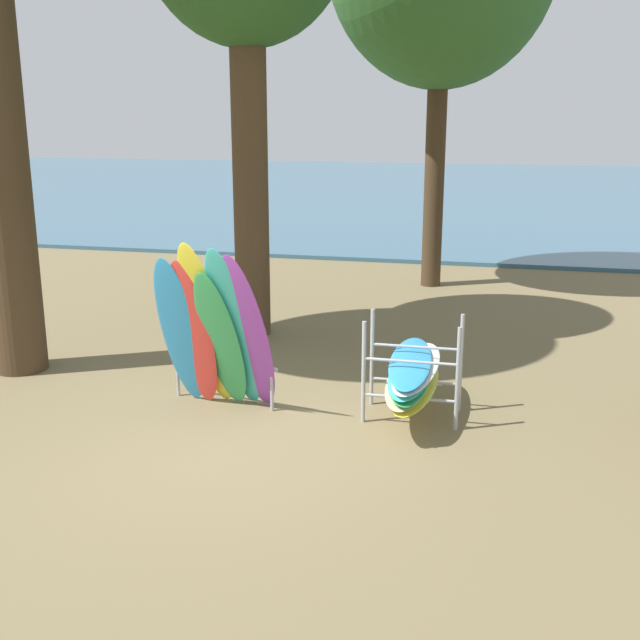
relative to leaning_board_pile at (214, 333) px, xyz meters
name	(u,v)px	position (x,y,z in m)	size (l,w,h in m)	color
ground_plane	(238,440)	(0.54, -0.79, -1.01)	(80.00, 80.00, 0.00)	brown
lake_water	(443,190)	(0.54, 28.22, -0.96)	(80.00, 36.00, 0.10)	#38607A
leaning_board_pile	(214,333)	(0.00, 0.00, 0.00)	(1.57, 1.03, 2.19)	#2D8ED1
board_storage_rack	(412,374)	(2.37, 0.37, -0.46)	(1.15, 2.13, 1.25)	#9EA0A5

